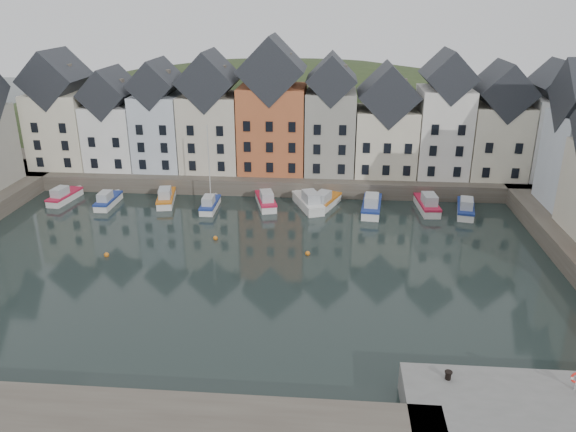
# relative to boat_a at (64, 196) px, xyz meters

# --- Properties ---
(ground) EXTENTS (260.00, 260.00, 0.00)m
(ground) POSITION_rel_boat_a_xyz_m (25.48, -18.23, -0.66)
(ground) COLOR black
(ground) RESTS_ON ground
(far_quay) EXTENTS (90.00, 16.00, 2.00)m
(far_quay) POSITION_rel_boat_a_xyz_m (25.48, 11.77, 0.34)
(far_quay) COLOR #4B4239
(far_quay) RESTS_ON ground
(near_wall) EXTENTS (50.00, 6.00, 2.00)m
(near_wall) POSITION_rel_boat_a_xyz_m (15.48, -40.23, 0.34)
(near_wall) COLOR #4B4239
(near_wall) RESTS_ON ground
(hillside) EXTENTS (153.60, 70.40, 64.00)m
(hillside) POSITION_rel_boat_a_xyz_m (25.50, 37.77, -18.62)
(hillside) COLOR #28361B
(hillside) RESTS_ON ground
(far_terrace) EXTENTS (72.37, 8.16, 17.78)m
(far_terrace) POSITION_rel_boat_a_xyz_m (28.70, 9.77, 8.22)
(far_terrace) COLOR beige
(far_terrace) RESTS_ON far_quay
(mooring_buoys) EXTENTS (20.50, 5.50, 0.50)m
(mooring_buoys) POSITION_rel_boat_a_xyz_m (21.48, -12.90, -0.51)
(mooring_buoys) COLOR #C86917
(mooring_buoys) RESTS_ON ground
(boat_a) EXTENTS (2.55, 5.96, 2.22)m
(boat_a) POSITION_rel_boat_a_xyz_m (0.00, 0.00, 0.00)
(boat_a) COLOR silver
(boat_a) RESTS_ON ground
(boat_b) EXTENTS (1.76, 5.63, 2.16)m
(boat_b) POSITION_rel_boat_a_xyz_m (6.11, -1.05, -0.02)
(boat_b) COLOR silver
(boat_b) RESTS_ON ground
(boat_c) EXTENTS (3.04, 6.42, 2.37)m
(boat_c) POSITION_rel_boat_a_xyz_m (13.05, 0.42, 0.05)
(boat_c) COLOR silver
(boat_c) RESTS_ON ground
(boat_d) EXTENTS (1.73, 5.46, 10.42)m
(boat_d) POSITION_rel_boat_a_xyz_m (18.99, -1.32, 0.02)
(boat_d) COLOR silver
(boat_d) RESTS_ON ground
(boat_e) EXTENTS (3.46, 6.44, 2.36)m
(boat_e) POSITION_rel_boat_a_xyz_m (25.66, 0.35, 0.04)
(boat_e) COLOR silver
(boat_e) RESTS_ON ground
(boat_f) EXTENTS (4.41, 7.08, 2.60)m
(boat_f) POSITION_rel_boat_a_xyz_m (30.93, 0.05, 0.12)
(boat_f) COLOR silver
(boat_f) RESTS_ON ground
(boat_g) EXTENTS (4.09, 6.55, 2.41)m
(boat_g) POSITION_rel_boat_a_xyz_m (32.89, 0.47, 0.06)
(boat_g) COLOR silver
(boat_g) RESTS_ON ground
(boat_h) EXTENTS (2.88, 7.06, 2.64)m
(boat_h) POSITION_rel_boat_a_xyz_m (38.52, -0.61, 0.13)
(boat_h) COLOR silver
(boat_h) RESTS_ON ground
(boat_i) EXTENTS (2.56, 6.70, 2.52)m
(boat_i) POSITION_rel_boat_a_xyz_m (45.28, 0.56, 0.09)
(boat_i) COLOR silver
(boat_i) RESTS_ON ground
(boat_j) EXTENTS (3.06, 6.41, 2.36)m
(boat_j) POSITION_rel_boat_a_xyz_m (49.64, -0.35, 0.04)
(boat_j) COLOR silver
(boat_j) RESTS_ON ground
(mooring_bollard) EXTENTS (0.48, 0.48, 0.56)m
(mooring_bollard) POSITION_rel_boat_a_xyz_m (41.28, -34.73, 1.65)
(mooring_bollard) COLOR black
(mooring_bollard) RESTS_ON near_quay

